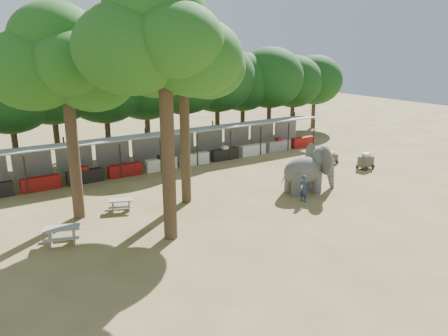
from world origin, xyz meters
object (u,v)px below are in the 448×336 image
cart_front (366,161)px  yard_tree_left (61,61)px  yard_tree_back (179,53)px  handler (304,188)px  cart_back (332,158)px  picnic_table_near (62,233)px  picnic_table_far (121,203)px  elephant (310,169)px  yard_tree_center (159,39)px

cart_front → yard_tree_left: bearing=169.5°
yard_tree_back → handler: (5.98, -3.94, -7.73)m
cart_back → picnic_table_near: bearing=-162.8°
cart_front → picnic_table_far: bearing=170.2°
elephant → cart_front: size_ratio=3.01×
picnic_table_near → cart_back: bearing=28.1°
handler → picnic_table_far: 10.59m
picnic_table_far → handler: bearing=-3.3°
yard_tree_center → picnic_table_near: bearing=155.3°
yard_tree_center → cart_back: bearing=17.5°
yard_tree_center → picnic_table_near: yard_tree_center is taller
elephant → cart_back: size_ratio=3.78×
picnic_table_near → picnic_table_far: 4.52m
yard_tree_left → cart_front: 22.20m
elephant → yard_tree_back: bearing=170.4°
elephant → picnic_table_far: 11.68m
cart_back → yard_tree_left: bearing=-170.8°
elephant → picnic_table_far: size_ratio=2.33×
elephant → cart_back: bearing=43.2°
picnic_table_near → cart_back: cart_back is taller
yard_tree_left → picnic_table_near: yard_tree_left is taller
yard_tree_center → yard_tree_back: yard_tree_center is taller
yard_tree_left → picnic_table_near: 8.35m
yard_tree_center → picnic_table_near: size_ratio=6.10×
cart_front → cart_back: (-1.00, 2.47, -0.14)m
elephant → handler: size_ratio=2.39×
elephant → cart_front: elephant is taller
cart_back → elephant: bearing=-138.7°
yard_tree_left → cart_back: 21.20m
handler → picnic_table_far: bearing=60.5°
picnic_table_near → yard_tree_back: bearing=34.4°
yard_tree_back → cart_front: size_ratio=8.82×
yard_tree_center → cart_back: (16.74, 5.26, -8.75)m
yard_tree_center → cart_front: 19.92m
yard_tree_left → handler: yard_tree_left is taller
handler → cart_front: bearing=-77.3°
yard_tree_center → cart_back: size_ratio=11.72×
picnic_table_near → handler: bearing=11.0°
elephant → picnic_table_near: size_ratio=1.97×
yard_tree_back → yard_tree_center: bearing=-126.9°
yard_tree_left → picnic_table_near: (-1.39, -2.98, -7.68)m
picnic_table_far → cart_front: bearing=16.3°
cart_front → elephant: bearing=-172.5°
elephant → handler: bearing=-132.1°
elephant → handler: elephant is taller
handler → cart_front: 9.18m
yard_tree_center → yard_tree_left: bearing=121.0°
yard_tree_left → cart_front: (20.74, -2.20, -7.61)m
yard_tree_left → yard_tree_center: size_ratio=0.92×
handler → cart_front: handler is taller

